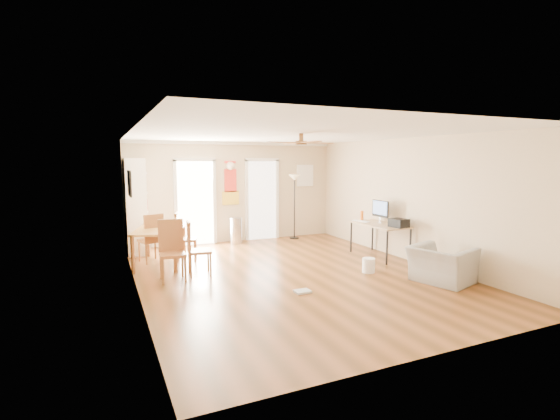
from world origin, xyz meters
name	(u,v)px	position (x,y,z in m)	size (l,w,h in m)	color
floor	(293,274)	(0.00, 0.00, 0.00)	(7.00, 7.00, 0.00)	brown
ceiling	(294,134)	(0.00, 0.00, 2.60)	(5.50, 7.00, 0.00)	silver
wall_back	(235,192)	(0.00, 3.50, 1.30)	(5.50, 0.04, 2.60)	beige
wall_front	(438,239)	(0.00, -3.50, 1.30)	(5.50, 0.04, 2.60)	beige
wall_left	(135,213)	(-2.75, 0.00, 1.30)	(0.04, 7.00, 2.60)	beige
wall_right	(410,200)	(2.75, 0.00, 1.30)	(0.04, 7.00, 2.60)	beige
crown_molding	(294,136)	(0.00, 0.00, 2.56)	(5.50, 7.00, 0.08)	white
kitchen_doorway	(195,203)	(-1.05, 3.48, 1.05)	(0.90, 0.10, 2.10)	white
bathroom_doorway	(262,200)	(0.75, 3.48, 1.05)	(0.80, 0.10, 2.10)	white
wall_decal	(230,183)	(-0.13, 3.48, 1.55)	(0.46, 0.03, 1.10)	red
ac_grille	(305,176)	(2.05, 3.47, 1.70)	(0.50, 0.04, 0.60)	white
framed_poster	(129,183)	(-2.73, 1.40, 1.70)	(0.04, 0.66, 0.48)	black
ceiling_fan	(301,143)	(0.00, -0.30, 2.43)	(1.24, 1.24, 0.20)	#593819
bookshelf	(135,206)	(-2.51, 3.12, 1.09)	(0.43, 0.98, 2.17)	white
dining_table	(161,246)	(-2.15, 1.81, 0.37)	(0.90, 1.50, 0.75)	olive
dining_chair_right_a	(186,237)	(-1.60, 1.91, 0.51)	(0.42, 0.42, 1.02)	#A56135
dining_chair_right_b	(199,248)	(-1.60, 0.69, 0.51)	(0.42, 0.42, 1.01)	#9C6932
dining_chair_near	(172,251)	(-2.12, 0.52, 0.53)	(0.44, 0.44, 1.07)	#9E5E33
dining_chair_far	(150,238)	(-2.31, 2.09, 0.51)	(0.42, 0.42, 1.02)	brown
trash_can	(236,231)	(-0.10, 3.16, 0.34)	(0.31, 0.31, 0.67)	silver
torchiere_lamp	(294,207)	(1.57, 3.16, 0.87)	(0.33, 0.33, 1.75)	black
computer_desk	(379,240)	(2.36, 0.50, 0.37)	(0.69, 1.37, 0.74)	tan
imac	(380,212)	(2.47, 0.63, 0.99)	(0.07, 0.54, 0.50)	black
keyboard	(361,221)	(2.20, 0.97, 0.74)	(0.14, 0.43, 0.02)	white
printer	(399,223)	(2.45, -0.02, 0.82)	(0.30, 0.35, 0.18)	black
orange_bottle	(362,216)	(2.30, 1.08, 0.85)	(0.08, 0.08, 0.23)	orange
wastebasket_a	(369,265)	(1.37, -0.47, 0.14)	(0.24, 0.24, 0.28)	white
floor_cloth	(302,291)	(-0.32, -1.01, 0.02)	(0.25, 0.20, 0.04)	#AAA9A4
armchair	(442,265)	(2.15, -1.51, 0.32)	(0.97, 0.85, 0.63)	gray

